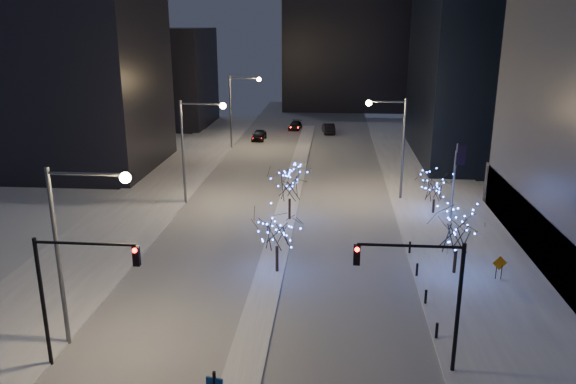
# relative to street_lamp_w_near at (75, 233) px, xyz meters

# --- Properties ---
(ground) EXTENTS (160.00, 160.00, 0.00)m
(ground) POSITION_rel_street_lamp_w_near_xyz_m (8.94, -2.00, -6.50)
(ground) COLOR white
(ground) RESTS_ON ground
(road) EXTENTS (20.00, 130.00, 0.02)m
(road) POSITION_rel_street_lamp_w_near_xyz_m (8.94, 33.00, -6.49)
(road) COLOR #A6ABB5
(road) RESTS_ON ground
(median) EXTENTS (2.00, 80.00, 0.15)m
(median) POSITION_rel_street_lamp_w_near_xyz_m (8.94, 28.00, -6.42)
(median) COLOR white
(median) RESTS_ON ground
(east_sidewalk) EXTENTS (10.00, 90.00, 0.15)m
(east_sidewalk) POSITION_rel_street_lamp_w_near_xyz_m (23.94, 18.00, -6.42)
(east_sidewalk) COLOR white
(east_sidewalk) RESTS_ON ground
(west_sidewalk) EXTENTS (8.00, 90.00, 0.15)m
(west_sidewalk) POSITION_rel_street_lamp_w_near_xyz_m (-5.06, 18.00, -6.42)
(west_sidewalk) COLOR white
(west_sidewalk) RESTS_ON ground
(filler_west_near) EXTENTS (22.00, 18.00, 24.00)m
(filler_west_near) POSITION_rel_street_lamp_w_near_xyz_m (-19.06, 38.00, 5.50)
(filler_west_near) COLOR black
(filler_west_near) RESTS_ON ground
(filler_west_far) EXTENTS (18.00, 16.00, 16.00)m
(filler_west_far) POSITION_rel_street_lamp_w_near_xyz_m (-17.06, 68.00, 1.50)
(filler_west_far) COLOR black
(filler_west_far) RESTS_ON ground
(horizon_block) EXTENTS (24.00, 14.00, 42.00)m
(horizon_block) POSITION_rel_street_lamp_w_near_xyz_m (14.94, 90.00, 14.50)
(horizon_block) COLOR black
(horizon_block) RESTS_ON ground
(street_lamp_w_near) EXTENTS (4.40, 0.56, 10.00)m
(street_lamp_w_near) POSITION_rel_street_lamp_w_near_xyz_m (0.00, 0.00, 0.00)
(street_lamp_w_near) COLOR #595E66
(street_lamp_w_near) RESTS_ON ground
(street_lamp_w_mid) EXTENTS (4.40, 0.56, 10.00)m
(street_lamp_w_mid) POSITION_rel_street_lamp_w_near_xyz_m (0.00, 25.00, 0.00)
(street_lamp_w_mid) COLOR #595E66
(street_lamp_w_mid) RESTS_ON ground
(street_lamp_w_far) EXTENTS (4.40, 0.56, 10.00)m
(street_lamp_w_far) POSITION_rel_street_lamp_w_near_xyz_m (0.00, 50.00, 0.00)
(street_lamp_w_far) COLOR #595E66
(street_lamp_w_far) RESTS_ON ground
(street_lamp_east) EXTENTS (3.90, 0.56, 10.00)m
(street_lamp_east) POSITION_rel_street_lamp_w_near_xyz_m (19.02, 28.00, -0.05)
(street_lamp_east) COLOR #595E66
(street_lamp_east) RESTS_ON ground
(traffic_signal_west) EXTENTS (5.26, 0.43, 7.00)m
(traffic_signal_west) POSITION_rel_street_lamp_w_near_xyz_m (0.50, -2.00, -1.74)
(traffic_signal_west) COLOR black
(traffic_signal_west) RESTS_ON ground
(traffic_signal_east) EXTENTS (5.26, 0.43, 7.00)m
(traffic_signal_east) POSITION_rel_street_lamp_w_near_xyz_m (17.88, -1.00, -1.74)
(traffic_signal_east) COLOR black
(traffic_signal_east) RESTS_ON ground
(flagpoles) EXTENTS (1.35, 2.60, 8.00)m
(flagpoles) POSITION_rel_street_lamp_w_near_xyz_m (22.30, 15.25, -1.70)
(flagpoles) COLOR silver
(flagpoles) RESTS_ON east_sidewalk
(bollards) EXTENTS (0.16, 12.16, 0.90)m
(bollards) POSITION_rel_street_lamp_w_near_xyz_m (19.14, 8.00, -5.90)
(bollards) COLOR black
(bollards) RESTS_ON east_sidewalk
(car_near) EXTENTS (1.98, 4.61, 1.55)m
(car_near) POSITION_rel_street_lamp_w_near_xyz_m (2.05, 55.80, -5.72)
(car_near) COLOR black
(car_near) RESTS_ON ground
(car_mid) EXTENTS (2.31, 5.03, 1.60)m
(car_mid) POSITION_rel_street_lamp_w_near_xyz_m (12.30, 62.29, -5.70)
(car_mid) COLOR black
(car_mid) RESTS_ON ground
(car_far) EXTENTS (2.19, 4.57, 1.28)m
(car_far) POSITION_rel_street_lamp_w_near_xyz_m (6.80, 65.12, -5.86)
(car_far) COLOR black
(car_far) RESTS_ON ground
(holiday_tree_median_near) EXTENTS (4.62, 4.62, 4.72)m
(holiday_tree_median_near) POSITION_rel_street_lamp_w_near_xyz_m (9.44, 9.94, -3.20)
(holiday_tree_median_near) COLOR black
(holiday_tree_median_near) RESTS_ON median
(holiday_tree_median_far) EXTENTS (4.75, 4.75, 4.93)m
(holiday_tree_median_far) POSITION_rel_street_lamp_w_near_xyz_m (9.44, 20.90, -3.09)
(holiday_tree_median_far) COLOR black
(holiday_tree_median_far) RESTS_ON median
(holiday_tree_plaza_near) EXTENTS (5.11, 5.11, 4.81)m
(holiday_tree_plaza_near) POSITION_rel_street_lamp_w_near_xyz_m (21.81, 10.73, -3.28)
(holiday_tree_plaza_near) COLOR black
(holiday_tree_plaza_near) RESTS_ON east_sidewalk
(holiday_tree_plaza_far) EXTENTS (3.81, 3.81, 3.78)m
(holiday_tree_plaza_far) POSITION_rel_street_lamp_w_near_xyz_m (22.45, 23.69, -3.95)
(holiday_tree_plaza_far) COLOR black
(holiday_tree_plaza_far) RESTS_ON east_sidewalk
(construction_sign) EXTENTS (1.02, 0.19, 1.69)m
(construction_sign) POSITION_rel_street_lamp_w_near_xyz_m (24.61, 9.93, -5.33)
(construction_sign) COLOR black
(construction_sign) RESTS_ON east_sidewalk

